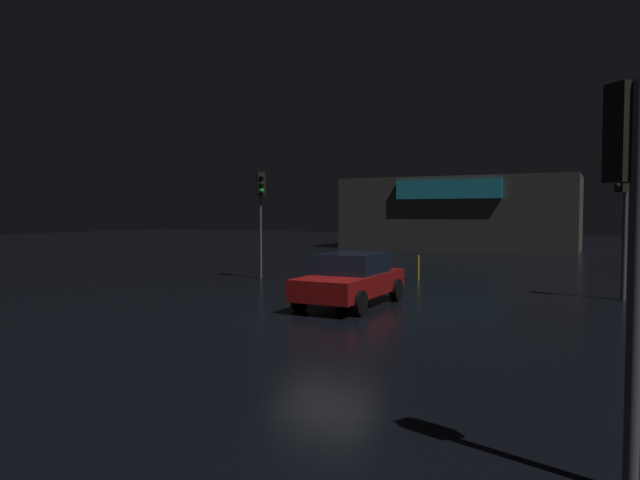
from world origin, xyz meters
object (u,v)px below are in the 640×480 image
object	(u,v)px
traffic_signal_cross_left	(261,197)
car_far	(351,278)
traffic_signal_main	(628,201)
traffic_signal_opposite	(623,203)
store_building	(459,213)

from	to	relation	value
traffic_signal_cross_left	car_far	xyz separation A→B (m)	(5.99, -4.59, -2.54)
traffic_signal_main	car_far	distance (m)	11.46
traffic_signal_opposite	traffic_signal_cross_left	bearing A→B (deg)	179.88
traffic_signal_main	car_far	xyz separation A→B (m)	(-6.76, 9.03, -2.02)
traffic_signal_main	traffic_signal_cross_left	world-z (taller)	traffic_signal_cross_left
traffic_signal_cross_left	car_far	distance (m)	7.96
traffic_signal_opposite	traffic_signal_cross_left	size ratio (longest dim) A/B	0.98
traffic_signal_main	traffic_signal_cross_left	xyz separation A→B (m)	(-12.75, 13.61, 0.52)
traffic_signal_main	car_far	world-z (taller)	traffic_signal_main
store_building	traffic_signal_opposite	world-z (taller)	store_building
store_building	traffic_signal_main	bearing A→B (deg)	-74.90
traffic_signal_opposite	car_far	distance (m)	8.70
store_building	traffic_signal_cross_left	xyz separation A→B (m)	(-2.76, -23.41, 0.67)
store_building	traffic_signal_main	distance (m)	38.34
traffic_signal_main	traffic_signal_opposite	world-z (taller)	traffic_signal_opposite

